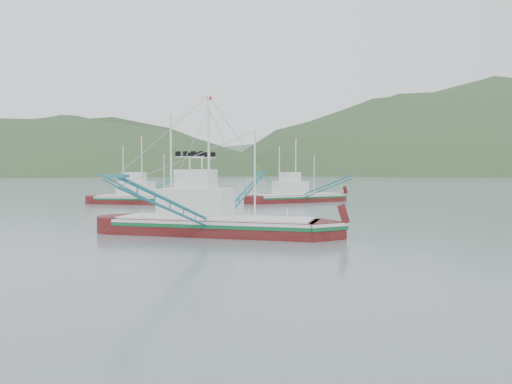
{
  "coord_description": "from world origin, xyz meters",
  "views": [
    {
      "loc": [
        2.83,
        -37.84,
        5.27
      ],
      "look_at": [
        0.0,
        6.0,
        3.2
      ],
      "focal_mm": 35.0,
      "sensor_mm": 36.0,
      "label": 1
    }
  ],
  "objects": [
    {
      "name": "ground",
      "position": [
        0.0,
        0.0,
        0.0
      ],
      "size": [
        1200.0,
        1200.0,
        0.0
      ],
      "primitive_type": "plane",
      "color": "slate",
      "rests_on": "ground"
    },
    {
      "name": "main_boat",
      "position": [
        -3.13,
        1.39,
        2.11
      ],
      "size": [
        16.8,
        29.14,
        11.93
      ],
      "rotation": [
        0.0,
        0.0,
        -0.2
      ],
      "color": "#4B0D0C",
      "rests_on": "ground"
    },
    {
      "name": "ridge_distant",
      "position": [
        30.0,
        560.0,
        0.0
      ],
      "size": [
        960.0,
        400.0,
        240.0
      ],
      "primitive_type": "ellipsoid",
      "color": "slate",
      "rests_on": "ground"
    },
    {
      "name": "bg_boat_left",
      "position": [
        -18.58,
        34.88,
        1.56
      ],
      "size": [
        15.08,
        26.66,
        10.82
      ],
      "rotation": [
        0.0,
        0.0,
        -0.1
      ],
      "color": "#4B0D0C",
      "rests_on": "ground"
    },
    {
      "name": "headland_left",
      "position": [
        -180.0,
        360.0,
        0.0
      ],
      "size": [
        448.0,
        308.0,
        210.0
      ],
      "primitive_type": "ellipsoid",
      "color": "#2F4A26",
      "rests_on": "ground"
    },
    {
      "name": "bg_boat_far",
      "position": [
        4.35,
        40.48,
        2.27
      ],
      "size": [
        17.87,
        24.54,
        10.81
      ],
      "rotation": [
        0.0,
        0.0,
        0.54
      ],
      "color": "#4B0D0C",
      "rests_on": "ground"
    }
  ]
}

